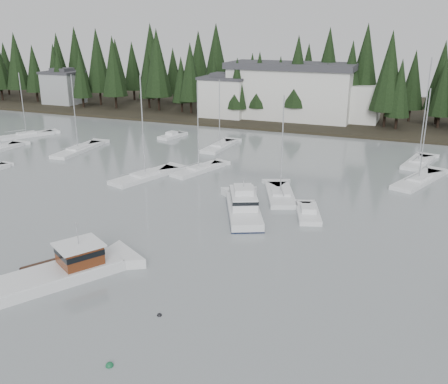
% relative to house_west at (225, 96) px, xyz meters
% --- Properties ---
extents(far_shore_land, '(240.00, 54.00, 1.00)m').
position_rel_house_west_xyz_m(far_shore_land, '(18.00, 18.00, -4.65)').
color(far_shore_land, black).
rests_on(far_shore_land, ground).
extents(conifer_treeline, '(200.00, 22.00, 20.00)m').
position_rel_house_west_xyz_m(conifer_treeline, '(18.00, 7.00, -4.65)').
color(conifer_treeline, black).
rests_on(conifer_treeline, ground).
extents(house_west, '(9.54, 7.42, 8.75)m').
position_rel_house_west_xyz_m(house_west, '(0.00, 0.00, 0.00)').
color(house_west, silver).
rests_on(house_west, ground).
extents(house_far_west, '(8.48, 7.42, 8.25)m').
position_rel_house_west_xyz_m(house_far_west, '(-42.00, 2.00, -0.25)').
color(house_far_west, '#999EA0').
rests_on(house_far_west, ground).
extents(harbor_inn, '(29.50, 11.50, 10.90)m').
position_rel_house_west_xyz_m(harbor_inn, '(15.04, 3.34, 1.12)').
color(harbor_inn, silver).
rests_on(harbor_inn, ground).
extents(lobster_boat_brown, '(7.96, 10.25, 4.92)m').
position_rel_house_west_xyz_m(lobster_boat_brown, '(13.61, -67.88, -4.09)').
color(lobster_boat_brown, white).
rests_on(lobster_boat_brown, ground).
extents(cabin_cruiser_center, '(7.06, 10.51, 4.35)m').
position_rel_house_west_xyz_m(cabin_cruiser_center, '(21.93, -49.58, -4.00)').
color(cabin_cruiser_center, white).
rests_on(cabin_cruiser_center, ground).
extents(sailboat_0, '(6.42, 10.89, 12.04)m').
position_rel_house_west_xyz_m(sailboat_0, '(38.49, -31.26, -4.60)').
color(sailboat_0, white).
rests_on(sailboat_0, ground).
extents(sailboat_1, '(4.89, 8.86, 12.24)m').
position_rel_house_west_xyz_m(sailboat_1, '(11.15, -37.17, -4.58)').
color(sailboat_1, white).
rests_on(sailboat_1, ground).
extents(sailboat_2, '(3.33, 10.90, 12.12)m').
position_rel_house_west_xyz_m(sailboat_2, '(-10.69, -34.09, -4.60)').
color(sailboat_2, white).
rests_on(sailboat_2, ground).
extents(sailboat_3, '(5.72, 8.80, 12.01)m').
position_rel_house_west_xyz_m(sailboat_3, '(24.05, -43.07, -4.59)').
color(sailboat_3, white).
rests_on(sailboat_3, ground).
extents(sailboat_4, '(2.97, 9.10, 11.12)m').
position_rel_house_west_xyz_m(sailboat_4, '(8.73, -23.95, -4.60)').
color(sailboat_4, white).
rests_on(sailboat_4, ground).
extents(sailboat_6, '(4.54, 8.84, 15.03)m').
position_rel_house_west_xyz_m(sailboat_6, '(38.21, -22.45, -4.56)').
color(sailboat_6, white).
rests_on(sailboat_6, ground).
extents(sailboat_9, '(5.71, 10.33, 13.37)m').
position_rel_house_west_xyz_m(sailboat_9, '(6.04, -42.38, -4.59)').
color(sailboat_9, white).
rests_on(sailboat_9, ground).
extents(sailboat_11, '(6.49, 9.13, 11.41)m').
position_rel_house_west_xyz_m(sailboat_11, '(-25.59, -28.81, -4.59)').
color(sailboat_11, white).
rests_on(sailboat_11, ground).
extents(runabout_1, '(3.91, 6.22, 1.42)m').
position_rel_house_west_xyz_m(runabout_1, '(28.29, -47.65, -4.52)').
color(runabout_1, white).
rests_on(runabout_1, ground).
extents(runabout_3, '(3.19, 5.67, 1.42)m').
position_rel_house_west_xyz_m(runabout_3, '(-1.80, -20.01, -4.52)').
color(runabout_3, white).
rests_on(runabout_3, ground).
extents(mooring_buoy_green, '(0.48, 0.48, 0.48)m').
position_rel_house_west_xyz_m(mooring_buoy_green, '(22.96, -75.30, -4.65)').
color(mooring_buoy_green, '#145933').
rests_on(mooring_buoy_green, ground).
extents(mooring_buoy_dark, '(0.34, 0.34, 0.34)m').
position_rel_house_west_xyz_m(mooring_buoy_dark, '(23.09, -69.62, -4.65)').
color(mooring_buoy_dark, black).
rests_on(mooring_buoy_dark, ground).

